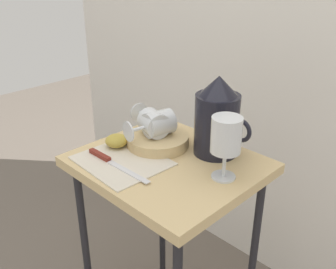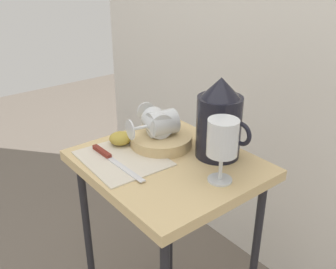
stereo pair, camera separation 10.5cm
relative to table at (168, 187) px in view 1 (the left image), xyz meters
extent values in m
cube|color=silver|center=(0.00, 0.57, 0.44)|extent=(2.40, 0.03, 2.17)
cube|color=tan|center=(0.00, 0.00, 0.07)|extent=(0.49, 0.43, 0.03)
cylinder|color=black|center=(-0.21, -0.17, -0.29)|extent=(0.02, 0.02, 0.70)
cylinder|color=black|center=(-0.21, 0.17, -0.29)|extent=(0.02, 0.02, 0.70)
cylinder|color=black|center=(0.21, 0.17, -0.29)|extent=(0.02, 0.02, 0.70)
cube|color=beige|center=(-0.09, -0.10, 0.09)|extent=(0.25, 0.22, 0.00)
cylinder|color=tan|center=(-0.09, 0.04, 0.11)|extent=(0.19, 0.19, 0.03)
cylinder|color=black|center=(0.07, 0.13, 0.18)|extent=(0.13, 0.13, 0.18)
cylinder|color=#D1661E|center=(0.07, 0.13, 0.14)|extent=(0.12, 0.12, 0.10)
cone|color=black|center=(0.07, 0.13, 0.29)|extent=(0.11, 0.11, 0.06)
torus|color=black|center=(0.15, 0.13, 0.19)|extent=(0.07, 0.01, 0.07)
cylinder|color=silver|center=(0.17, 0.04, 0.09)|extent=(0.06, 0.06, 0.00)
cylinder|color=silver|center=(0.17, 0.04, 0.13)|extent=(0.01, 0.01, 0.07)
cylinder|color=silver|center=(0.17, 0.04, 0.21)|extent=(0.08, 0.08, 0.09)
cylinder|color=#D1661E|center=(0.17, 0.04, 0.19)|extent=(0.07, 0.07, 0.05)
cylinder|color=silver|center=(-0.08, 0.05, 0.16)|extent=(0.09, 0.10, 0.08)
cylinder|color=silver|center=(-0.10, -0.02, 0.16)|extent=(0.02, 0.06, 0.01)
cylinder|color=silver|center=(-0.10, -0.05, 0.16)|extent=(0.06, 0.02, 0.06)
cylinder|color=silver|center=(-0.10, 0.04, 0.16)|extent=(0.09, 0.09, 0.08)
cylinder|color=silver|center=(-0.16, 0.05, 0.16)|extent=(0.06, 0.03, 0.01)
cylinder|color=silver|center=(-0.19, 0.06, 0.16)|extent=(0.02, 0.06, 0.06)
ellipsoid|color=#B29938|center=(-0.16, -0.05, 0.11)|extent=(0.07, 0.07, 0.04)
cube|color=silver|center=(-0.02, -0.13, 0.09)|extent=(0.16, 0.02, 0.00)
cube|color=maroon|center=(-0.15, -0.13, 0.10)|extent=(0.09, 0.02, 0.01)
camera|label=1|loc=(0.67, -0.67, 0.62)|focal=41.00mm
camera|label=2|loc=(0.74, -0.59, 0.62)|focal=41.00mm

